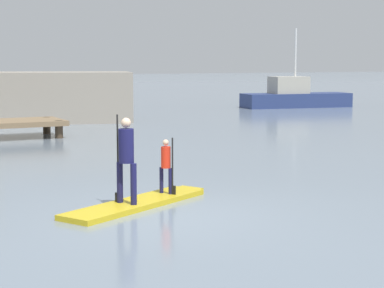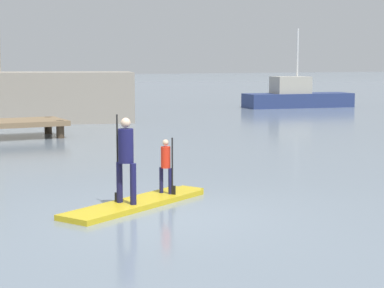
{
  "view_description": "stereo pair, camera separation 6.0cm",
  "coord_description": "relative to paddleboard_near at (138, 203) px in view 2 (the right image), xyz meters",
  "views": [
    {
      "loc": [
        -5.08,
        -10.96,
        2.76
      ],
      "look_at": [
        1.41,
        1.89,
        1.01
      ],
      "focal_mm": 64.67,
      "sensor_mm": 36.0,
      "label": 1
    },
    {
      "loc": [
        -5.03,
        -10.99,
        2.76
      ],
      "look_at": [
        1.41,
        1.89,
        1.01
      ],
      "focal_mm": 64.67,
      "sensor_mm": 36.0,
      "label": 2
    }
  ],
  "objects": [
    {
      "name": "fishing_boat_green_midground",
      "position": [
        18.86,
        21.65,
        0.58
      ],
      "size": [
        6.67,
        2.89,
        4.61
      ],
      "color": "navy",
      "rests_on": "ground"
    },
    {
      "name": "ground_plane",
      "position": [
        0.16,
        -1.04,
        -0.05
      ],
      "size": [
        240.0,
        240.0,
        0.0
      ],
      "primitive_type": "plane",
      "color": "gray"
    },
    {
      "name": "paddler_adult",
      "position": [
        -0.3,
        -0.15,
        0.97
      ],
      "size": [
        0.38,
        0.46,
        1.66
      ],
      "color": "#19194C",
      "rests_on": "paddleboard_near"
    },
    {
      "name": "paddleboard_near",
      "position": [
        0.0,
        0.0,
        0.0
      ],
      "size": [
        3.5,
        2.3,
        0.1
      ],
      "color": "gold",
      "rests_on": "ground"
    },
    {
      "name": "paddler_child_solo",
      "position": [
        0.77,
        0.4,
        0.66
      ],
      "size": [
        0.26,
        0.35,
        1.14
      ],
      "color": "#19194C",
      "rests_on": "paddleboard_near"
    }
  ]
}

